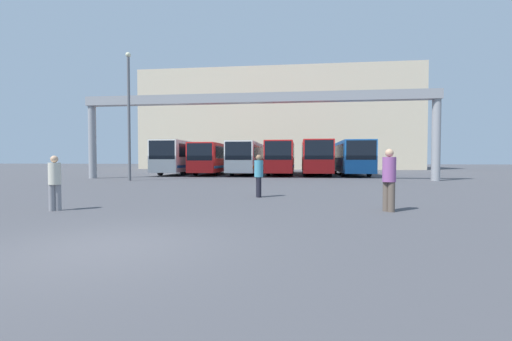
{
  "coord_description": "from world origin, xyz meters",
  "views": [
    {
      "loc": [
        3.34,
        -5.56,
        1.56
      ],
      "look_at": [
        -0.16,
        23.02,
        0.59
      ],
      "focal_mm": 24.0,
      "sensor_mm": 36.0,
      "label": 1
    }
  ],
  "objects_px": {
    "bus_slot_1": "(215,157)",
    "pedestrian_near_center": "(259,175)",
    "pedestrian_near_right": "(55,182)",
    "pedestrian_mid_right": "(389,178)",
    "bus_slot_5": "(351,156)",
    "bus_slot_2": "(249,157)",
    "lamp_post": "(129,112)",
    "bus_slot_0": "(182,156)",
    "bus_slot_3": "(281,156)",
    "bus_slot_4": "(316,156)"
  },
  "relations": [
    {
      "from": "lamp_post",
      "to": "bus_slot_4",
      "type": "bearing_deg",
      "value": 36.37
    },
    {
      "from": "bus_slot_5",
      "to": "pedestrian_near_center",
      "type": "xyz_separation_m",
      "value": [
        -6.69,
        -20.44,
        -0.91
      ]
    },
    {
      "from": "bus_slot_1",
      "to": "bus_slot_3",
      "type": "height_order",
      "value": "bus_slot_3"
    },
    {
      "from": "bus_slot_5",
      "to": "pedestrian_mid_right",
      "type": "xyz_separation_m",
      "value": [
        -2.42,
        -23.75,
        -0.84
      ]
    },
    {
      "from": "bus_slot_4",
      "to": "bus_slot_1",
      "type": "bearing_deg",
      "value": 177.57
    },
    {
      "from": "bus_slot_0",
      "to": "lamp_post",
      "type": "bearing_deg",
      "value": -91.64
    },
    {
      "from": "pedestrian_near_right",
      "to": "pedestrian_mid_right",
      "type": "xyz_separation_m",
      "value": [
        9.95,
        1.06,
        0.1
      ]
    },
    {
      "from": "pedestrian_mid_right",
      "to": "lamp_post",
      "type": "height_order",
      "value": "lamp_post"
    },
    {
      "from": "bus_slot_1",
      "to": "pedestrian_near_center",
      "type": "bearing_deg",
      "value": -71.32
    },
    {
      "from": "pedestrian_near_center",
      "to": "bus_slot_3",
      "type": "bearing_deg",
      "value": -16.68
    },
    {
      "from": "bus_slot_1",
      "to": "bus_slot_2",
      "type": "bearing_deg",
      "value": 11.99
    },
    {
      "from": "bus_slot_0",
      "to": "bus_slot_3",
      "type": "relative_size",
      "value": 0.87
    },
    {
      "from": "bus_slot_3",
      "to": "pedestrian_near_right",
      "type": "distance_m",
      "value": 25.94
    },
    {
      "from": "bus_slot_4",
      "to": "lamp_post",
      "type": "bearing_deg",
      "value": -143.63
    },
    {
      "from": "bus_slot_4",
      "to": "lamp_post",
      "type": "xyz_separation_m",
      "value": [
        -13.82,
        -10.18,
        3.11
      ]
    },
    {
      "from": "bus_slot_4",
      "to": "pedestrian_mid_right",
      "type": "height_order",
      "value": "bus_slot_4"
    },
    {
      "from": "bus_slot_1",
      "to": "pedestrian_mid_right",
      "type": "height_order",
      "value": "bus_slot_1"
    },
    {
      "from": "bus_slot_4",
      "to": "pedestrian_near_center",
      "type": "height_order",
      "value": "bus_slot_4"
    },
    {
      "from": "pedestrian_mid_right",
      "to": "bus_slot_3",
      "type": "bearing_deg",
      "value": 149.64
    },
    {
      "from": "pedestrian_near_right",
      "to": "bus_slot_3",
      "type": "bearing_deg",
      "value": -137.57
    },
    {
      "from": "bus_slot_2",
      "to": "bus_slot_5",
      "type": "relative_size",
      "value": 1.08
    },
    {
      "from": "bus_slot_1",
      "to": "lamp_post",
      "type": "bearing_deg",
      "value": -109.14
    },
    {
      "from": "bus_slot_2",
      "to": "lamp_post",
      "type": "relative_size",
      "value": 1.34
    },
    {
      "from": "bus_slot_1",
      "to": "lamp_post",
      "type": "height_order",
      "value": "lamp_post"
    },
    {
      "from": "pedestrian_near_center",
      "to": "bus_slot_2",
      "type": "bearing_deg",
      "value": -7.51
    },
    {
      "from": "bus_slot_5",
      "to": "pedestrian_near_center",
      "type": "height_order",
      "value": "bus_slot_5"
    },
    {
      "from": "bus_slot_2",
      "to": "pedestrian_near_center",
      "type": "relative_size",
      "value": 7.13
    },
    {
      "from": "bus_slot_4",
      "to": "lamp_post",
      "type": "height_order",
      "value": "lamp_post"
    },
    {
      "from": "bus_slot_2",
      "to": "pedestrian_mid_right",
      "type": "relative_size",
      "value": 6.65
    },
    {
      "from": "bus_slot_2",
      "to": "bus_slot_5",
      "type": "distance_m",
      "value": 10.15
    },
    {
      "from": "bus_slot_0",
      "to": "pedestrian_mid_right",
      "type": "distance_m",
      "value": 27.58
    },
    {
      "from": "bus_slot_4",
      "to": "pedestrian_near_right",
      "type": "height_order",
      "value": "bus_slot_4"
    },
    {
      "from": "pedestrian_near_right",
      "to": "bus_slot_5",
      "type": "bearing_deg",
      "value": -151.57
    },
    {
      "from": "bus_slot_1",
      "to": "lamp_post",
      "type": "distance_m",
      "value": 11.68
    },
    {
      "from": "bus_slot_3",
      "to": "pedestrian_near_center",
      "type": "height_order",
      "value": "bus_slot_3"
    },
    {
      "from": "pedestrian_near_center",
      "to": "pedestrian_mid_right",
      "type": "distance_m",
      "value": 5.41
    },
    {
      "from": "bus_slot_3",
      "to": "lamp_post",
      "type": "bearing_deg",
      "value": -132.62
    },
    {
      "from": "bus_slot_4",
      "to": "pedestrian_near_right",
      "type": "distance_m",
      "value": 25.78
    },
    {
      "from": "bus_slot_3",
      "to": "bus_slot_5",
      "type": "xyz_separation_m",
      "value": [
        6.76,
        -0.5,
        0.0
      ]
    },
    {
      "from": "bus_slot_2",
      "to": "pedestrian_near_right",
      "type": "bearing_deg",
      "value": -95.04
    },
    {
      "from": "pedestrian_mid_right",
      "to": "lamp_post",
      "type": "relative_size",
      "value": 0.2
    },
    {
      "from": "bus_slot_1",
      "to": "bus_slot_5",
      "type": "xyz_separation_m",
      "value": [
        13.52,
        0.24,
        0.08
      ]
    },
    {
      "from": "bus_slot_5",
      "to": "pedestrian_near_center",
      "type": "distance_m",
      "value": 21.52
    },
    {
      "from": "bus_slot_0",
      "to": "bus_slot_2",
      "type": "distance_m",
      "value": 6.8
    },
    {
      "from": "pedestrian_mid_right",
      "to": "bus_slot_2",
      "type": "bearing_deg",
      "value": 157.16
    },
    {
      "from": "bus_slot_3",
      "to": "bus_slot_4",
      "type": "bearing_deg",
      "value": -19.05
    },
    {
      "from": "bus_slot_4",
      "to": "pedestrian_mid_right",
      "type": "distance_m",
      "value": 23.13
    },
    {
      "from": "pedestrian_near_center",
      "to": "pedestrian_mid_right",
      "type": "relative_size",
      "value": 0.93
    },
    {
      "from": "bus_slot_1",
      "to": "pedestrian_mid_right",
      "type": "relative_size",
      "value": 5.87
    },
    {
      "from": "bus_slot_0",
      "to": "pedestrian_near_center",
      "type": "distance_m",
      "value": 22.6
    }
  ]
}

